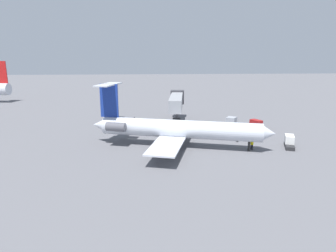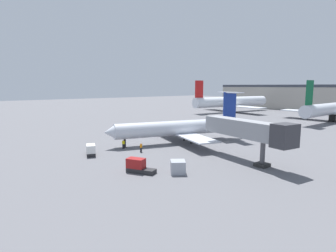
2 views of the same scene
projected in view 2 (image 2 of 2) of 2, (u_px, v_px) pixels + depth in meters
name	position (u px, v px, depth m)	size (l,w,h in m)	color
ground_plane	(173.00, 139.00, 61.07)	(400.00, 400.00, 0.10)	#5B5B60
regional_jet	(182.00, 127.00, 56.86)	(22.06, 30.18, 10.28)	silver
jet_bridge	(251.00, 130.00, 41.55)	(16.48, 5.10, 6.69)	gray
ground_crew_marshaller	(141.00, 147.00, 48.78)	(0.44, 0.48, 1.69)	black
ground_crew_loader	(123.00, 144.00, 51.65)	(0.29, 0.42, 1.69)	black
baggage_tug_lead	(91.00, 150.00, 46.59)	(4.24, 2.74, 1.90)	#262628
baggage_tug_trailing	(138.00, 166.00, 37.44)	(4.19, 3.12, 1.90)	#262628
cargo_container_uld	(178.00, 167.00, 37.02)	(2.79, 2.76, 1.73)	#999EA8
parked_airliner_west_end	(231.00, 102.00, 123.67)	(34.49, 40.69, 13.77)	silver
parked_airliner_west_mid	(333.00, 109.00, 89.99)	(33.32, 39.63, 13.19)	silver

